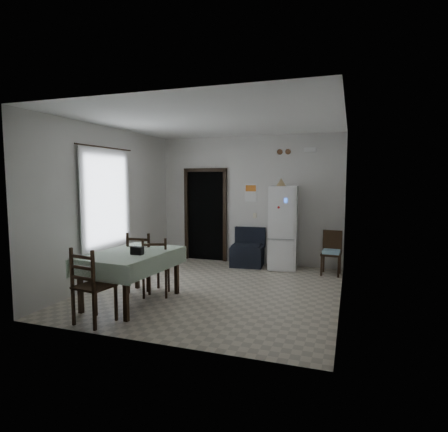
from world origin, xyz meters
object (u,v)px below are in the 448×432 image
navy_seat (247,247)px  dining_chair_near_head (94,285)px  dining_table (132,277)px  dining_chair_far_right (156,266)px  corner_chair (331,253)px  dining_chair_far_left (143,261)px  fridge (283,228)px

navy_seat → dining_chair_near_head: (-1.06, -3.87, 0.10)m
dining_table → dining_chair_far_right: dining_chair_far_right is taller
corner_chair → dining_table: 3.98m
navy_seat → dining_chair_near_head: size_ratio=0.80×
dining_table → dining_chair_far_left: size_ratio=1.49×
fridge → corner_chair: (1.01, -0.21, -0.45)m
navy_seat → dining_chair_far_right: size_ratio=0.85×
fridge → corner_chair: fridge is taller
fridge → dining_chair_near_head: bearing=-121.0°
dining_chair_far_left → dining_chair_far_right: 0.36m
corner_chair → dining_table: (-2.85, -2.78, -0.04)m
fridge → dining_chair_far_left: bearing=-135.4°
fridge → navy_seat: bearing=174.6°
corner_chair → dining_chair_far_left: size_ratio=0.85×
fridge → corner_chair: 1.13m
navy_seat → dining_chair_near_head: dining_chair_near_head is taller
dining_chair_far_right → dining_chair_near_head: (-0.19, -1.34, 0.03)m
fridge → dining_chair_near_head: size_ratio=1.71×
fridge → dining_table: bearing=-127.0°
dining_chair_far_left → dining_chair_near_head: bearing=89.2°
navy_seat → dining_chair_far_right: bearing=-114.9°
dining_chair_far_right → dining_chair_near_head: dining_chair_near_head is taller
corner_chair → dining_chair_far_right: 3.54m
dining_table → dining_chair_far_left: (-0.16, 0.61, 0.12)m
fridge → navy_seat: size_ratio=2.13×
navy_seat → dining_chair_near_head: 4.02m
navy_seat → dining_chair_far_left: 2.68m
dining_chair_far_left → corner_chair: bearing=-150.4°
corner_chair → dining_chair_far_left: bearing=-140.7°
corner_chair → dining_chair_near_head: dining_chair_near_head is taller
fridge → dining_chair_near_head: fridge is taller
fridge → dining_chair_far_right: size_ratio=1.81×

